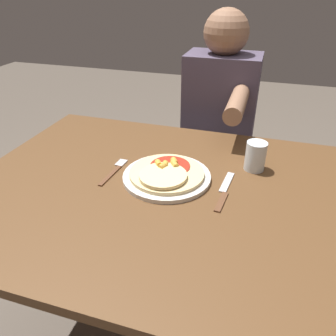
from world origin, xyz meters
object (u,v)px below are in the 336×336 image
object	(u,v)px
dining_table	(162,212)
fork	(115,170)
pizza	(167,173)
person_diner	(219,118)
drinking_glass	(255,156)
plate	(168,177)
knife	(224,191)

from	to	relation	value
dining_table	fork	xyz separation A→B (m)	(-0.18, 0.05, 0.10)
fork	dining_table	bearing A→B (deg)	-15.21
pizza	person_diner	xyz separation A→B (m)	(0.06, 0.66, -0.06)
dining_table	drinking_glass	bearing A→B (deg)	37.09
plate	person_diner	world-z (taller)	person_diner
dining_table	pizza	size ratio (longest dim) A/B	5.09
dining_table	plate	world-z (taller)	plate
plate	drinking_glass	distance (m)	0.30
plate	person_diner	bearing A→B (deg)	84.44
drinking_glass	person_diner	size ratio (longest dim) A/B	0.08
dining_table	person_diner	size ratio (longest dim) A/B	1.04
fork	person_diner	world-z (taller)	person_diner
pizza	drinking_glass	world-z (taller)	drinking_glass
drinking_glass	fork	bearing A→B (deg)	-161.35
dining_table	knife	size ratio (longest dim) A/B	5.56
knife	drinking_glass	size ratio (longest dim) A/B	2.24
pizza	person_diner	size ratio (longest dim) A/B	0.20
fork	plate	bearing A→B (deg)	1.63
fork	knife	world-z (taller)	same
drinking_glass	person_diner	xyz separation A→B (m)	(-0.20, 0.50, -0.08)
plate	fork	distance (m)	0.19
fork	person_diner	xyz separation A→B (m)	(0.25, 0.66, -0.03)
dining_table	pizza	bearing A→B (deg)	85.77
fork	person_diner	distance (m)	0.70
plate	person_diner	xyz separation A→B (m)	(0.06, 0.65, -0.04)
drinking_glass	person_diner	bearing A→B (deg)	111.38
dining_table	plate	bearing A→B (deg)	85.61
pizza	fork	world-z (taller)	pizza
pizza	person_diner	distance (m)	0.66
fork	knife	xyz separation A→B (m)	(0.37, -0.02, 0.00)
plate	knife	distance (m)	0.19
dining_table	knife	bearing A→B (deg)	9.51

